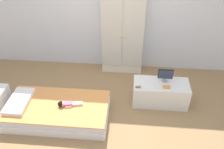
# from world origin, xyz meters

# --- Properties ---
(ground_plane) EXTENTS (10.00, 10.00, 0.02)m
(ground_plane) POSITION_xyz_m (0.00, 0.00, -0.01)
(ground_plane) COLOR #99754C
(back_wall) EXTENTS (6.40, 0.05, 2.70)m
(back_wall) POSITION_xyz_m (0.00, 1.57, 1.35)
(back_wall) COLOR silver
(back_wall) RESTS_ON ground_plane
(bed) EXTENTS (1.65, 0.87, 0.27)m
(bed) POSITION_xyz_m (-0.71, -0.09, 0.13)
(bed) COLOR white
(bed) RESTS_ON ground_plane
(pillow) EXTENTS (0.32, 0.63, 0.06)m
(pillow) POSITION_xyz_m (-1.33, -0.09, 0.30)
(pillow) COLOR white
(pillow) RESTS_ON bed
(doll) EXTENTS (0.39, 0.16, 0.10)m
(doll) POSITION_xyz_m (-0.56, -0.10, 0.31)
(doll) COLOR #D6668E
(doll) RESTS_ON bed
(wardrobe) EXTENTS (0.81, 0.30, 1.68)m
(wardrobe) POSITION_xyz_m (0.26, 1.39, 0.84)
(wardrobe) COLOR white
(wardrobe) RESTS_ON ground_plane
(tv_stand) EXTENTS (0.94, 0.44, 0.41)m
(tv_stand) POSITION_xyz_m (0.98, 0.43, 0.21)
(tv_stand) COLOR silver
(tv_stand) RESTS_ON ground_plane
(tv_monitor) EXTENTS (0.25, 0.10, 0.24)m
(tv_monitor) POSITION_xyz_m (1.03, 0.51, 0.55)
(tv_monitor) COLOR #99999E
(tv_monitor) RESTS_ON tv_stand
(rocking_horse_toy) EXTENTS (0.09, 0.04, 0.11)m
(rocking_horse_toy) POSITION_xyz_m (0.59, 0.29, 0.47)
(rocking_horse_toy) COLOR #8E6642
(rocking_horse_toy) RESTS_ON tv_stand
(book_orange) EXTENTS (0.12, 0.08, 0.01)m
(book_orange) POSITION_xyz_m (1.05, 0.34, 0.42)
(book_orange) COLOR orange
(book_orange) RESTS_ON tv_stand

